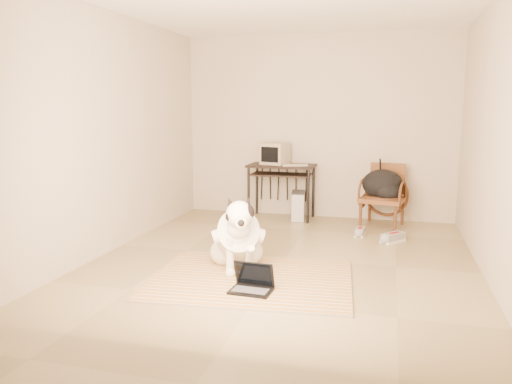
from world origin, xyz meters
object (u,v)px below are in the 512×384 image
at_px(backpack, 383,185).
at_px(laptop, 252,284).
at_px(rattan_chair, 383,195).
at_px(pc_tower, 298,206).
at_px(crt_monitor, 275,154).
at_px(dog, 238,239).
at_px(computer_desk, 281,172).

bearing_deg(backpack, laptop, -110.26).
bearing_deg(rattan_chair, backpack, -94.25).
xyz_separation_m(pc_tower, rattan_chair, (1.21, -0.06, 0.23)).
height_order(crt_monitor, pc_tower, crt_monitor).
relative_size(laptop, pc_tower, 0.82).
bearing_deg(rattan_chair, dog, -119.87).
bearing_deg(dog, pc_tower, 86.15).
distance_m(dog, crt_monitor, 2.59).
distance_m(crt_monitor, pc_tower, 0.84).
bearing_deg(crt_monitor, backpack, -6.66).
bearing_deg(computer_desk, pc_tower, -3.35).
relative_size(computer_desk, crt_monitor, 2.32).
relative_size(computer_desk, rattan_chair, 1.13).
bearing_deg(rattan_chair, pc_tower, 177.16).
relative_size(computer_desk, backpack, 1.78).
distance_m(dog, pc_tower, 2.47).
xyz_separation_m(laptop, crt_monitor, (-0.51, 3.07, 0.88)).
xyz_separation_m(laptop, rattan_chair, (1.07, 2.96, 0.35)).
bearing_deg(crt_monitor, dog, -85.43).
bearing_deg(pc_tower, rattan_chair, -2.84).
bearing_deg(computer_desk, dog, -87.86).
height_order(rattan_chair, backpack, rattan_chair).
relative_size(laptop, computer_desk, 0.39).
bearing_deg(rattan_chair, computer_desk, 177.07).
bearing_deg(laptop, computer_desk, 97.49).
distance_m(pc_tower, backpack, 1.27).
relative_size(laptop, rattan_chair, 0.44).
height_order(computer_desk, crt_monitor, crt_monitor).
bearing_deg(laptop, rattan_chair, 70.13).
relative_size(crt_monitor, pc_tower, 0.90).
distance_m(computer_desk, rattan_chair, 1.50).
height_order(dog, computer_desk, dog).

